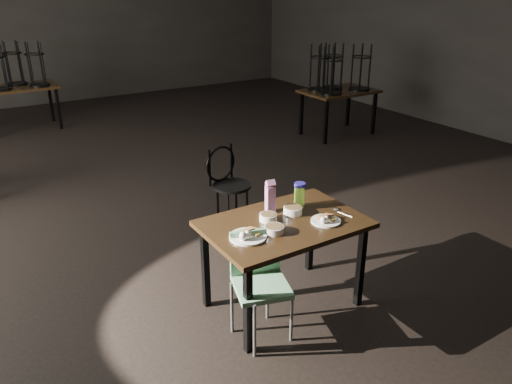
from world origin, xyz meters
TOP-DOWN VIEW (x-y plane):
  - main_table at (-0.58, -2.47)m, footprint 1.20×0.80m
  - plate_left at (-0.95, -2.54)m, footprint 0.27×0.27m
  - plate_right at (-0.32, -2.64)m, footprint 0.23×0.23m
  - bowl_near at (-0.67, -2.39)m, footprint 0.13×0.13m
  - bowl_far at (-0.44, -2.39)m, footprint 0.15×0.15m
  - bowl_big at (-0.74, -2.57)m, footprint 0.15×0.15m
  - juice_carton at (-0.57, -2.27)m, footprint 0.08×0.08m
  - water_bottle at (-0.32, -2.31)m, footprint 0.10×0.10m
  - spoon at (-0.10, -2.53)m, footprint 0.05×0.21m
  - bentwood_chair at (-0.22, -0.95)m, footprint 0.43×0.42m
  - school_chair at (-0.92, -2.65)m, footprint 0.46×0.46m
  - bg_table_right at (2.95, 1.00)m, footprint 1.20×0.80m
  - bg_table_far at (-1.43, 4.15)m, footprint 1.20×0.80m

SIDE VIEW (x-z plane):
  - school_chair at x=-0.92m, z-range 0.08..0.89m
  - bentwood_chair at x=-0.22m, z-range 0.08..0.92m
  - main_table at x=-0.58m, z-range 0.30..1.05m
  - spoon at x=-0.10m, z-range 0.75..0.76m
  - plate_right at x=-0.32m, z-range 0.73..0.81m
  - plate_left at x=-0.95m, z-range 0.73..0.82m
  - bowl_big at x=-0.74m, z-range 0.75..0.80m
  - bg_table_far at x=-1.43m, z-range 0.04..1.52m
  - bowl_near at x=-0.67m, z-range 0.75..0.81m
  - bowl_far at x=-0.44m, z-range 0.75..0.81m
  - bg_table_right at x=2.95m, z-range 0.06..1.54m
  - water_bottle at x=-0.32m, z-range 0.75..0.95m
  - juice_carton at x=-0.57m, z-range 0.74..1.01m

